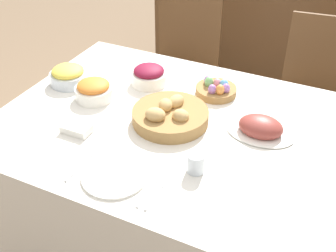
% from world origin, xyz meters
% --- Properties ---
extents(ground_plane, '(12.00, 12.00, 0.00)m').
position_xyz_m(ground_plane, '(0.00, 0.00, 0.00)').
color(ground_plane, '#7F664C').
extents(dining_table, '(1.52, 1.10, 0.74)m').
position_xyz_m(dining_table, '(0.00, 0.00, 0.37)').
color(dining_table, white).
rests_on(dining_table, ground).
extents(chair_far_right, '(0.46, 0.46, 0.92)m').
position_xyz_m(chair_far_right, '(0.44, 0.91, 0.50)').
color(chair_far_right, brown).
rests_on(chair_far_right, ground).
extents(chair_far_left, '(0.43, 0.43, 0.92)m').
position_xyz_m(chair_far_left, '(-0.40, 0.91, 0.50)').
color(chair_far_left, brown).
rests_on(chair_far_left, ground).
extents(sideboard, '(1.38, 0.44, 0.99)m').
position_xyz_m(sideboard, '(-0.21, 1.74, 0.49)').
color(sideboard, brown).
rests_on(sideboard, ground).
extents(bread_basket, '(0.32, 0.32, 0.10)m').
position_xyz_m(bread_basket, '(-0.05, -0.01, 0.77)').
color(bread_basket, '#9E7542').
rests_on(bread_basket, dining_table).
extents(egg_basket, '(0.19, 0.19, 0.08)m').
position_xyz_m(egg_basket, '(0.05, 0.29, 0.76)').
color(egg_basket, '#9E7542').
rests_on(egg_basket, dining_table).
extents(ham_platter, '(0.28, 0.19, 0.08)m').
position_xyz_m(ham_platter, '(0.31, 0.08, 0.76)').
color(ham_platter, white).
rests_on(ham_platter, dining_table).
extents(pineapple_bowl, '(0.18, 0.18, 0.09)m').
position_xyz_m(pineapple_bowl, '(-0.62, 0.08, 0.78)').
color(pineapple_bowl, silver).
rests_on(pineapple_bowl, dining_table).
extents(carrot_bowl, '(0.17, 0.17, 0.09)m').
position_xyz_m(carrot_bowl, '(-0.44, 0.02, 0.78)').
color(carrot_bowl, white).
rests_on(carrot_bowl, dining_table).
extents(beet_salad_bowl, '(0.17, 0.17, 0.09)m').
position_xyz_m(beet_salad_bowl, '(-0.28, 0.25, 0.78)').
color(beet_salad_bowl, white).
rests_on(beet_salad_bowl, dining_table).
extents(dinner_plate, '(0.23, 0.23, 0.01)m').
position_xyz_m(dinner_plate, '(-0.08, -0.39, 0.74)').
color(dinner_plate, white).
rests_on(dinner_plate, dining_table).
extents(fork, '(0.01, 0.19, 0.00)m').
position_xyz_m(fork, '(-0.22, -0.39, 0.74)').
color(fork, silver).
rests_on(fork, dining_table).
extents(knife, '(0.01, 0.19, 0.00)m').
position_xyz_m(knife, '(0.06, -0.39, 0.74)').
color(knife, silver).
rests_on(knife, dining_table).
extents(spoon, '(0.01, 0.19, 0.00)m').
position_xyz_m(spoon, '(0.09, -0.39, 0.74)').
color(spoon, silver).
rests_on(spoon, dining_table).
extents(drinking_cup, '(0.06, 0.06, 0.07)m').
position_xyz_m(drinking_cup, '(0.17, -0.24, 0.77)').
color(drinking_cup, silver).
rests_on(drinking_cup, dining_table).
extents(butter_dish, '(0.12, 0.07, 0.03)m').
position_xyz_m(butter_dish, '(-0.36, -0.23, 0.75)').
color(butter_dish, white).
rests_on(butter_dish, dining_table).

